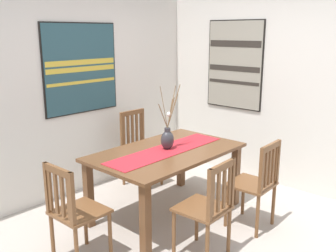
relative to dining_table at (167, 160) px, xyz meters
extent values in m
cube|color=#B2A89E|center=(-0.16, -0.51, -0.66)|extent=(6.40, 6.40, 0.03)
cube|color=silver|center=(-0.16, 1.35, 0.71)|extent=(6.40, 0.12, 2.70)
cube|color=silver|center=(1.70, -0.51, 0.71)|extent=(0.12, 6.40, 2.70)
cube|color=brown|center=(0.00, 0.00, 0.09)|extent=(1.65, 1.00, 0.03)
cube|color=brown|center=(-0.74, -0.42, -0.29)|extent=(0.08, 0.08, 0.72)
cube|color=brown|center=(0.74, -0.42, -0.29)|extent=(0.08, 0.08, 0.72)
cube|color=brown|center=(-0.74, 0.42, -0.29)|extent=(0.08, 0.08, 0.72)
cube|color=brown|center=(0.74, 0.42, -0.29)|extent=(0.08, 0.08, 0.72)
cube|color=#B7232D|center=(0.00, 0.00, 0.11)|extent=(1.52, 0.36, 0.01)
ellipsoid|color=#333338|center=(0.04, 0.02, 0.21)|extent=(0.16, 0.13, 0.21)
cylinder|color=#333338|center=(0.04, 0.02, 0.33)|extent=(0.07, 0.07, 0.04)
cylinder|color=brown|center=(0.00, 0.04, 0.58)|extent=(0.08, 0.05, 0.46)
cylinder|color=brown|center=(0.13, 0.02, 0.58)|extent=(0.20, 0.02, 0.46)
cylinder|color=brown|center=(-0.01, 0.04, 0.49)|extent=(0.12, 0.04, 0.28)
cylinder|color=brown|center=(0.08, 0.03, 0.50)|extent=(0.09, 0.01, 0.31)
cylinder|color=brown|center=(0.07, 0.00, 0.51)|extent=(0.08, 0.05, 0.33)
cylinder|color=brown|center=(0.11, 0.01, 0.53)|extent=(0.15, 0.03, 0.36)
cylinder|color=brown|center=(0.15, 0.06, 0.56)|extent=(0.22, 0.08, 0.43)
sphere|color=white|center=(0.09, 0.04, 0.49)|extent=(0.06, 0.06, 0.06)
cube|color=brown|center=(-0.38, -0.78, -0.18)|extent=(0.44, 0.44, 0.03)
cylinder|color=brown|center=(-0.57, -0.61, -0.42)|extent=(0.04, 0.04, 0.45)
cylinder|color=brown|center=(-0.21, -0.59, -0.42)|extent=(0.04, 0.04, 0.45)
cylinder|color=brown|center=(-0.55, -0.97, -0.42)|extent=(0.04, 0.04, 0.45)
cylinder|color=brown|center=(-0.19, -0.95, -0.42)|extent=(0.04, 0.04, 0.45)
cube|color=brown|center=(-0.55, -0.98, 0.06)|extent=(0.04, 0.04, 0.45)
cube|color=brown|center=(-0.19, -0.96, 0.06)|extent=(0.04, 0.04, 0.45)
cube|color=brown|center=(-0.37, -0.97, 0.26)|extent=(0.38, 0.05, 0.06)
cube|color=brown|center=(-0.51, -0.98, 0.05)|extent=(0.04, 0.02, 0.36)
cube|color=brown|center=(-0.42, -0.97, 0.05)|extent=(0.04, 0.02, 0.36)
cube|color=brown|center=(-0.33, -0.97, 0.05)|extent=(0.04, 0.02, 0.36)
cube|color=brown|center=(-0.24, -0.96, 0.05)|extent=(0.04, 0.02, 0.36)
cube|color=brown|center=(-1.16, -0.03, -0.18)|extent=(0.43, 0.43, 0.03)
cylinder|color=brown|center=(-0.98, 0.16, -0.42)|extent=(0.04, 0.04, 0.45)
cylinder|color=brown|center=(-0.98, -0.20, -0.42)|extent=(0.04, 0.04, 0.45)
cylinder|color=brown|center=(-1.34, 0.15, -0.42)|extent=(0.04, 0.04, 0.45)
cylinder|color=brown|center=(-1.34, -0.21, -0.42)|extent=(0.04, 0.04, 0.45)
cube|color=brown|center=(-1.35, 0.15, 0.06)|extent=(0.04, 0.04, 0.46)
cube|color=brown|center=(-1.35, -0.21, 0.06)|extent=(0.04, 0.04, 0.46)
cube|color=brown|center=(-1.35, -0.03, 0.26)|extent=(0.04, 0.38, 0.06)
cube|color=brown|center=(-1.35, 0.11, 0.05)|extent=(0.02, 0.04, 0.37)
cube|color=brown|center=(-1.35, 0.02, 0.05)|extent=(0.02, 0.04, 0.37)
cube|color=brown|center=(-1.35, -0.07, 0.05)|extent=(0.02, 0.04, 0.37)
cube|color=brown|center=(-1.35, -0.17, 0.05)|extent=(0.02, 0.04, 0.37)
cube|color=brown|center=(0.41, 0.81, -0.18)|extent=(0.43, 0.43, 0.03)
cylinder|color=brown|center=(0.58, 0.62, -0.42)|extent=(0.04, 0.04, 0.45)
cylinder|color=brown|center=(0.22, 0.63, -0.42)|extent=(0.04, 0.04, 0.45)
cylinder|color=brown|center=(0.60, 0.98, -0.42)|extent=(0.04, 0.04, 0.45)
cylinder|color=brown|center=(0.24, 0.99, -0.42)|extent=(0.04, 0.04, 0.45)
cube|color=brown|center=(0.60, 0.99, 0.09)|extent=(0.04, 0.04, 0.51)
cube|color=brown|center=(0.24, 1.00, 0.09)|extent=(0.04, 0.04, 0.51)
cube|color=brown|center=(0.42, 1.00, 0.32)|extent=(0.38, 0.04, 0.06)
cube|color=brown|center=(0.57, 0.99, 0.08)|extent=(0.04, 0.02, 0.42)
cube|color=brown|center=(0.49, 1.00, 0.08)|extent=(0.04, 0.02, 0.42)
cube|color=brown|center=(0.42, 1.00, 0.08)|extent=(0.04, 0.02, 0.42)
cube|color=brown|center=(0.34, 1.00, 0.08)|extent=(0.04, 0.02, 0.42)
cube|color=brown|center=(0.27, 1.00, 0.08)|extent=(0.04, 0.02, 0.42)
cube|color=brown|center=(0.40, -0.82, -0.18)|extent=(0.43, 0.43, 0.03)
cylinder|color=brown|center=(0.21, -0.65, -0.42)|extent=(0.04, 0.04, 0.45)
cylinder|color=brown|center=(0.57, -0.63, -0.42)|extent=(0.04, 0.04, 0.45)
cylinder|color=brown|center=(0.23, -1.01, -0.42)|extent=(0.04, 0.04, 0.45)
cylinder|color=brown|center=(0.59, -0.99, -0.42)|extent=(0.04, 0.04, 0.45)
cube|color=brown|center=(0.23, -1.02, 0.07)|extent=(0.04, 0.04, 0.46)
cube|color=brown|center=(0.59, -1.00, 0.07)|extent=(0.04, 0.04, 0.46)
cube|color=brown|center=(0.41, -1.01, 0.27)|extent=(0.38, 0.05, 0.06)
cube|color=brown|center=(0.26, -1.02, 0.05)|extent=(0.04, 0.02, 0.37)
cube|color=brown|center=(0.33, -1.01, 0.05)|extent=(0.04, 0.02, 0.37)
cube|color=brown|center=(0.41, -1.01, 0.05)|extent=(0.04, 0.02, 0.37)
cube|color=brown|center=(0.48, -1.01, 0.05)|extent=(0.04, 0.02, 0.37)
cube|color=brown|center=(0.56, -1.00, 0.05)|extent=(0.04, 0.02, 0.37)
cube|color=black|center=(-0.15, 1.29, 0.92)|extent=(1.05, 0.04, 1.10)
cube|color=#284C56|center=(-0.15, 1.26, 0.92)|extent=(1.02, 0.01, 1.07)
cube|color=gold|center=(-0.15, 1.26, 0.76)|extent=(0.99, 0.00, 0.04)
cube|color=gold|center=(-0.15, 1.26, 0.91)|extent=(0.99, 0.00, 0.06)
cube|color=gold|center=(-0.15, 1.26, 1.00)|extent=(0.99, 0.00, 0.06)
cube|color=black|center=(1.64, 0.22, 0.91)|extent=(0.04, 0.86, 1.21)
cube|color=gray|center=(1.62, 0.22, 0.91)|extent=(0.01, 0.83, 1.18)
cube|color=#2D2823|center=(1.61, 0.22, 0.86)|extent=(0.00, 0.80, 0.07)
cube|color=#2D2823|center=(1.61, 0.22, 1.20)|extent=(0.00, 0.80, 0.09)
cube|color=#2D2823|center=(1.61, 0.22, 0.67)|extent=(0.00, 0.80, 0.04)
camera|label=1|loc=(-2.89, -2.64, 1.36)|focal=40.56mm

